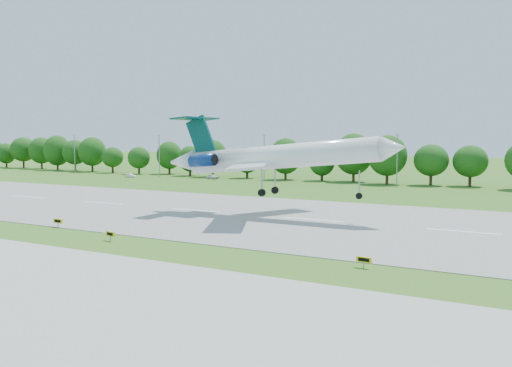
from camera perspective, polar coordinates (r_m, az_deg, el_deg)
The scene contains 10 objects.
ground at distance 71.54m, azimuth -17.94°, elevation -4.86°, with size 600.00×600.00×0.00m, color #2D5C18.
runway at distance 89.93m, azimuth -5.98°, elevation -2.72°, with size 400.00×45.00×0.08m, color gray.
tree_line at distance 148.69m, azimuth 9.46°, elevation 2.52°, with size 288.40×8.40×10.40m.
light_poles at distance 140.35m, azimuth 7.05°, elevation 2.49°, with size 175.90×0.25×12.19m.
airliner at distance 82.11m, azimuth 1.33°, elevation 2.72°, with size 37.18×26.99×11.80m.
taxi_sign_left at distance 77.37m, azimuth -19.19°, elevation -3.57°, with size 1.59×0.28×1.11m.
taxi_sign_centre at distance 65.62m, azimuth -14.37°, elevation -4.92°, with size 1.53×0.50×1.07m.
taxi_sign_right at distance 51.58m, azimuth 10.73°, elevation -7.51°, with size 1.44×0.35×1.01m.
service_vehicle_a at distance 167.98m, azimuth -12.47°, elevation 0.78°, with size 1.13×3.25×1.07m, color silver.
service_vehicle_b at distance 158.29m, azimuth -4.39°, elevation 0.69°, with size 1.53×3.81×1.30m, color silver.
Camera 1 is at (52.78, -46.90, 11.52)m, focal length 40.00 mm.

